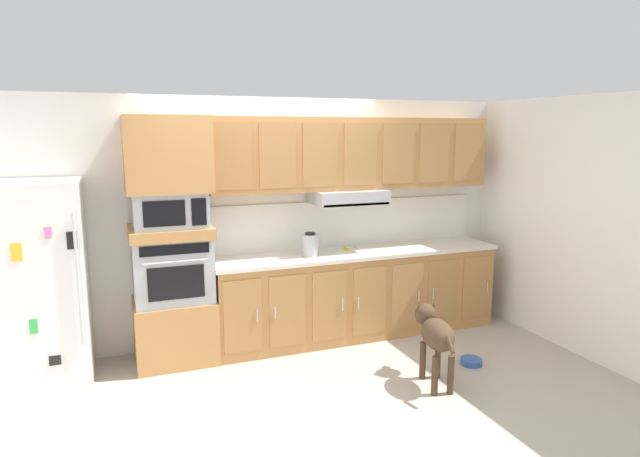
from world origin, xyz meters
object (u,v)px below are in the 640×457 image
refrigerator (39,284)px  dog (435,333)px  microwave (169,209)px  electric_kettle (310,245)px  built_in_oven (172,269)px  dog_food_bowl (471,361)px  screwdriver (347,249)px

refrigerator → dog: bearing=-21.3°
microwave → electric_kettle: (1.35, -0.05, -0.43)m
built_in_oven → dog_food_bowl: 2.93m
built_in_oven → dog: (2.04, -1.30, -0.45)m
dog → microwave: bearing=70.6°
refrigerator → electric_kettle: bearing=0.5°
dog_food_bowl → built_in_oven: bearing=156.6°
dog → dog_food_bowl: (0.53, 0.18, -0.42)m
electric_kettle → dog_food_bowl: 1.90m
microwave → built_in_oven: bearing=179.2°
microwave → screwdriver: (1.81, 0.08, -0.53)m
screwdriver → dog_food_bowl: (0.76, -1.19, -0.90)m
built_in_oven → screwdriver: bearing=2.4°
refrigerator → microwave: size_ratio=2.73×
screwdriver → dog: screwdriver is taller
electric_kettle → dog_food_bowl: (1.22, -1.06, -1.00)m
microwave → dog_food_bowl: (2.57, -1.11, -1.43)m
electric_kettle → dog: 1.54m
refrigerator → screwdriver: 2.93m
dog_food_bowl → refrigerator: bearing=164.2°
electric_kettle → dog: (0.68, -1.25, -0.58)m
built_in_oven → dog: 2.45m
refrigerator → dog_food_bowl: (3.68, -1.04, -0.85)m
built_in_oven → electric_kettle: (1.35, -0.05, 0.13)m
microwave → dog_food_bowl: 3.14m
electric_kettle → dog: electric_kettle is taller
screwdriver → refrigerator: bearing=-177.2°
dog → built_in_oven: bearing=70.6°
screwdriver → dog: bearing=-80.7°
refrigerator → electric_kettle: refrigerator is taller
microwave → dog: microwave is taller
microwave → screwdriver: 1.89m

